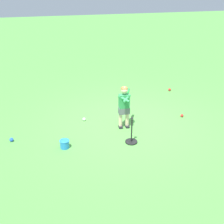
{
  "coord_description": "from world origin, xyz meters",
  "views": [
    {
      "loc": [
        -6.41,
        1.85,
        3.57
      ],
      "look_at": [
        -0.12,
        0.42,
        0.45
      ],
      "focal_mm": 47.51,
      "sensor_mm": 36.0,
      "label": 1
    }
  ],
  "objects_px": {
    "play_ball_far_right": "(11,140)",
    "play_ball_behind_batter": "(170,90)",
    "play_ball_center_lawn": "(182,116)",
    "toy_bucket": "(65,144)",
    "play_ball_near_batter": "(84,119)",
    "child_batter": "(124,103)",
    "batting_tee": "(131,138)"
  },
  "relations": [
    {
      "from": "play_ball_center_lawn",
      "to": "play_ball_behind_batter",
      "type": "bearing_deg",
      "value": -12.77
    },
    {
      "from": "play_ball_behind_batter",
      "to": "child_batter",
      "type": "bearing_deg",
      "value": 134.49
    },
    {
      "from": "play_ball_near_batter",
      "to": "batting_tee",
      "type": "xyz_separation_m",
      "value": [
        -1.3,
        -0.9,
        0.06
      ]
    },
    {
      "from": "child_batter",
      "to": "play_ball_center_lawn",
      "type": "height_order",
      "value": "child_batter"
    },
    {
      "from": "play_ball_far_right",
      "to": "batting_tee",
      "type": "bearing_deg",
      "value": -103.55
    },
    {
      "from": "play_ball_far_right",
      "to": "toy_bucket",
      "type": "distance_m",
      "value": 1.29
    },
    {
      "from": "play_ball_near_batter",
      "to": "play_ball_far_right",
      "type": "bearing_deg",
      "value": 110.51
    },
    {
      "from": "batting_tee",
      "to": "toy_bucket",
      "type": "distance_m",
      "value": 1.5
    },
    {
      "from": "play_ball_far_right",
      "to": "play_ball_behind_batter",
      "type": "relative_size",
      "value": 1.03
    },
    {
      "from": "play_ball_center_lawn",
      "to": "play_ball_behind_batter",
      "type": "height_order",
      "value": "play_ball_behind_batter"
    },
    {
      "from": "child_batter",
      "to": "play_ball_center_lawn",
      "type": "xyz_separation_m",
      "value": [
        0.2,
        -1.66,
        -0.61
      ]
    },
    {
      "from": "child_batter",
      "to": "play_ball_far_right",
      "type": "relative_size",
      "value": 11.86
    },
    {
      "from": "play_ball_center_lawn",
      "to": "play_ball_far_right",
      "type": "height_order",
      "value": "play_ball_far_right"
    },
    {
      "from": "play_ball_far_right",
      "to": "child_batter",
      "type": "bearing_deg",
      "value": -87.87
    },
    {
      "from": "child_batter",
      "to": "play_ball_near_batter",
      "type": "height_order",
      "value": "child_batter"
    },
    {
      "from": "child_batter",
      "to": "play_ball_center_lawn",
      "type": "distance_m",
      "value": 1.78
    },
    {
      "from": "play_ball_far_right",
      "to": "play_ball_behind_batter",
      "type": "distance_m",
      "value": 5.22
    },
    {
      "from": "play_ball_far_right",
      "to": "play_ball_behind_batter",
      "type": "xyz_separation_m",
      "value": [
        2.14,
        -4.77,
        -0.0
      ]
    },
    {
      "from": "play_ball_center_lawn",
      "to": "play_ball_near_batter",
      "type": "bearing_deg",
      "value": 82.01
    },
    {
      "from": "child_batter",
      "to": "play_ball_behind_batter",
      "type": "distance_m",
      "value": 2.97
    },
    {
      "from": "play_ball_behind_batter",
      "to": "toy_bucket",
      "type": "bearing_deg",
      "value": 126.63
    },
    {
      "from": "play_ball_near_batter",
      "to": "play_ball_far_right",
      "type": "xyz_separation_m",
      "value": [
        -0.66,
        1.77,
        0.0
      ]
    },
    {
      "from": "play_ball_center_lawn",
      "to": "batting_tee",
      "type": "height_order",
      "value": "batting_tee"
    },
    {
      "from": "child_batter",
      "to": "toy_bucket",
      "type": "height_order",
      "value": "child_batter"
    },
    {
      "from": "play_ball_center_lawn",
      "to": "toy_bucket",
      "type": "relative_size",
      "value": 0.38
    },
    {
      "from": "child_batter",
      "to": "play_ball_near_batter",
      "type": "bearing_deg",
      "value": 58.86
    },
    {
      "from": "play_ball_center_lawn",
      "to": "toy_bucket",
      "type": "xyz_separation_m",
      "value": [
        -0.83,
        3.18,
        0.06
      ]
    },
    {
      "from": "play_ball_far_right",
      "to": "toy_bucket",
      "type": "xyz_separation_m",
      "value": [
        -0.54,
        -1.17,
        0.05
      ]
    },
    {
      "from": "play_ball_center_lawn",
      "to": "toy_bucket",
      "type": "height_order",
      "value": "toy_bucket"
    },
    {
      "from": "play_ball_behind_batter",
      "to": "play_ball_far_right",
      "type": "bearing_deg",
      "value": 114.15
    },
    {
      "from": "play_ball_near_batter",
      "to": "play_ball_center_lawn",
      "type": "distance_m",
      "value": 2.61
    },
    {
      "from": "play_ball_behind_batter",
      "to": "toy_bucket",
      "type": "distance_m",
      "value": 4.48
    }
  ]
}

